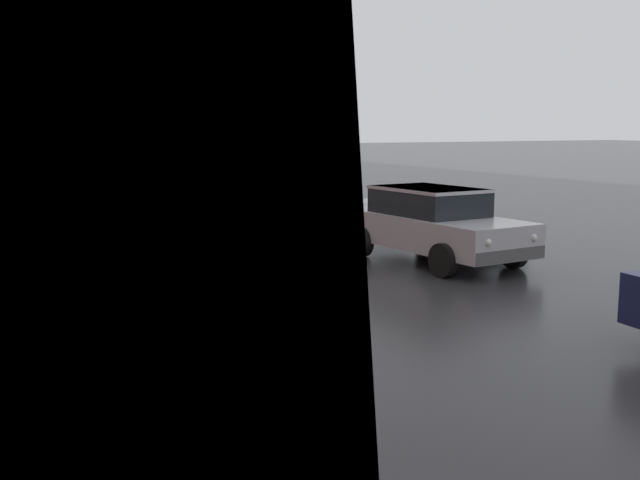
{
  "coord_description": "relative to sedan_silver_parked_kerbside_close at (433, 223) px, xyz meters",
  "views": [
    {
      "loc": [
        -5.14,
        3.27,
        2.59
      ],
      "look_at": [
        -0.92,
        11.78,
        1.13
      ],
      "focal_mm": 41.88,
      "sensor_mm": 36.0,
      "label": 1
    }
  ],
  "objects": [
    {
      "name": "sedan_green_parked_kerbside_mid",
      "position": [
        -0.23,
        6.28,
        0.0
      ],
      "size": [
        2.09,
        4.25,
        1.42
      ],
      "color": "#1E5633",
      "rests_on": "ground"
    },
    {
      "name": "snow_bank_near_corner_left",
      "position": [
        -7.41,
        -2.33,
        -0.44
      ],
      "size": [
        2.68,
        1.0,
        0.7
      ],
      "color": "white",
      "rests_on": "ground"
    },
    {
      "name": "snow_bank_near_corner_right",
      "position": [
        1.87,
        5.13,
        -0.39
      ],
      "size": [
        1.62,
        1.21,
        0.73
      ],
      "color": "white",
      "rests_on": "ground"
    },
    {
      "name": "sedan_silver_parked_kerbside_close",
      "position": [
        0.0,
        0.0,
        0.0
      ],
      "size": [
        2.12,
        4.13,
        1.42
      ],
      "color": "#B7B7BC",
      "rests_on": "ground"
    },
    {
      "name": "snow_bank_along_left_kerb",
      "position": [
        1.54,
        0.23,
        -0.49
      ],
      "size": [
        2.02,
        1.43,
        0.66
      ],
      "color": "white",
      "rests_on": "ground"
    },
    {
      "name": "snow_bank_along_right_kerb",
      "position": [
        -7.12,
        -5.82,
        -0.5
      ],
      "size": [
        2.5,
        1.38,
        0.58
      ],
      "color": "white",
      "rests_on": "ground"
    }
  ]
}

